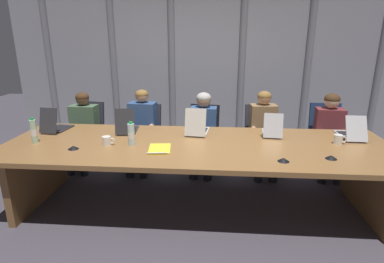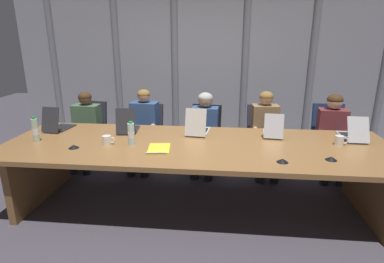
# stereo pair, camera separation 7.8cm
# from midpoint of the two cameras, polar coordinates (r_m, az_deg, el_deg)

# --- Properties ---
(ground_plane) EXTENTS (13.70, 13.70, 0.00)m
(ground_plane) POSITION_cam_midpoint_polar(r_m,az_deg,el_deg) (3.70, 1.39, -13.47)
(ground_plane) COLOR #47424C
(conference_table) EXTENTS (4.20, 1.36, 0.76)m
(conference_table) POSITION_cam_midpoint_polar(r_m,az_deg,el_deg) (3.42, 1.46, -4.53)
(conference_table) COLOR olive
(conference_table) RESTS_ON ground_plane
(curtain_backdrop) EXTENTS (6.85, 0.17, 2.94)m
(curtain_backdrop) POSITION_cam_midpoint_polar(r_m,az_deg,el_deg) (5.58, 3.53, 12.81)
(curtain_backdrop) COLOR #9999A0
(curtain_backdrop) RESTS_ON ground_plane
(laptop_left_end) EXTENTS (0.26, 0.43, 0.31)m
(laptop_left_end) POSITION_cam_midpoint_polar(r_m,az_deg,el_deg) (4.19, -22.79, 1.08)
(laptop_left_end) COLOR #2D2D33
(laptop_left_end) RESTS_ON conference_table
(laptop_left_mid) EXTENTS (0.27, 0.41, 0.32)m
(laptop_left_mid) POSITION_cam_midpoint_polar(r_m,az_deg,el_deg) (3.86, -11.06, 0.84)
(laptop_left_mid) COLOR #2D2D33
(laptop_left_mid) RESTS_ON conference_table
(laptop_center) EXTENTS (0.28, 0.44, 0.33)m
(laptop_center) POSITION_cam_midpoint_polar(r_m,az_deg,el_deg) (3.73, 1.68, 0.60)
(laptop_center) COLOR beige
(laptop_center) RESTS_ON conference_table
(laptop_right_mid) EXTENTS (0.25, 0.41, 0.28)m
(laptop_right_mid) POSITION_cam_midpoint_polar(r_m,az_deg,el_deg) (3.78, 15.14, 0.10)
(laptop_right_mid) COLOR #BCBCC1
(laptop_right_mid) RESTS_ON conference_table
(laptop_right_end) EXTENTS (0.23, 0.46, 0.28)m
(laptop_right_end) POSITION_cam_midpoint_polar(r_m,az_deg,el_deg) (4.00, 27.74, -0.38)
(laptop_right_end) COLOR #BCBCC1
(laptop_right_end) RESTS_ON conference_table
(office_chair_left_end) EXTENTS (0.60, 0.61, 0.93)m
(office_chair_left_end) POSITION_cam_midpoint_polar(r_m,az_deg,el_deg) (5.02, -17.78, -1.62)
(office_chair_left_end) COLOR #2D2D38
(office_chair_left_end) RESTS_ON ground_plane
(office_chair_left_mid) EXTENTS (0.60, 0.60, 0.91)m
(office_chair_left_mid) POSITION_cam_midpoint_polar(r_m,az_deg,el_deg) (4.74, -7.91, -2.11)
(office_chair_left_mid) COLOR #2D2D38
(office_chair_left_mid) RESTS_ON ground_plane
(office_chair_center) EXTENTS (0.60, 0.61, 0.91)m
(office_chair_center) POSITION_cam_midpoint_polar(r_m,az_deg,el_deg) (4.61, 2.66, -2.48)
(office_chair_center) COLOR black
(office_chair_center) RESTS_ON ground_plane
(office_chair_right_mid) EXTENTS (0.60, 0.60, 0.92)m
(office_chair_right_mid) POSITION_cam_midpoint_polar(r_m,az_deg,el_deg) (4.65, 13.18, -2.73)
(office_chair_right_mid) COLOR #2D2D38
(office_chair_right_mid) RESTS_ON ground_plane
(office_chair_right_end) EXTENTS (0.60, 0.60, 0.96)m
(office_chair_right_end) POSITION_cam_midpoint_polar(r_m,az_deg,el_deg) (4.86, 24.01, -2.81)
(office_chair_right_end) COLOR navy
(office_chair_right_end) RESTS_ON ground_plane
(person_left_end) EXTENTS (0.40, 0.55, 1.11)m
(person_left_end) POSITION_cam_midpoint_polar(r_m,az_deg,el_deg) (4.79, -18.56, 0.98)
(person_left_end) COLOR #4C6B4C
(person_left_end) RESTS_ON ground_plane
(person_left_mid) EXTENTS (0.42, 0.57, 1.16)m
(person_left_mid) POSITION_cam_midpoint_polar(r_m,az_deg,el_deg) (4.50, -8.45, 1.02)
(person_left_mid) COLOR #335184
(person_left_mid) RESTS_ON ground_plane
(person_center) EXTENTS (0.39, 0.56, 1.13)m
(person_center) POSITION_cam_midpoint_polar(r_m,az_deg,el_deg) (4.37, 2.79, 0.67)
(person_center) COLOR #335184
(person_center) RESTS_ON ground_plane
(person_right_mid) EXTENTS (0.39, 0.57, 1.16)m
(person_right_mid) POSITION_cam_midpoint_polar(r_m,az_deg,el_deg) (4.41, 13.79, 0.39)
(person_right_mid) COLOR olive
(person_right_mid) RESTS_ON ground_plane
(person_right_end) EXTENTS (0.41, 0.57, 1.14)m
(person_right_end) POSITION_cam_midpoint_polar(r_m,az_deg,el_deg) (4.62, 24.77, 0.05)
(person_right_end) COLOR brown
(person_right_end) RESTS_ON ground_plane
(water_bottle_primary) EXTENTS (0.07, 0.07, 0.26)m
(water_bottle_primary) POSITION_cam_midpoint_polar(r_m,az_deg,el_deg) (3.38, -10.42, -0.44)
(water_bottle_primary) COLOR silver
(water_bottle_primary) RESTS_ON conference_table
(water_bottle_secondary) EXTENTS (0.07, 0.07, 0.28)m
(water_bottle_secondary) POSITION_cam_midpoint_polar(r_m,az_deg,el_deg) (3.81, -26.22, 0.20)
(water_bottle_secondary) COLOR #ADD1B2
(water_bottle_secondary) RESTS_ON conference_table
(coffee_mug_near) EXTENTS (0.14, 0.09, 0.10)m
(coffee_mug_near) POSITION_cam_midpoint_polar(r_m,az_deg,el_deg) (3.46, -14.64, -1.53)
(coffee_mug_near) COLOR white
(coffee_mug_near) RESTS_ON conference_table
(coffee_mug_far) EXTENTS (0.14, 0.09, 0.10)m
(coffee_mug_far) POSITION_cam_midpoint_polar(r_m,az_deg,el_deg) (3.69, 25.96, -1.50)
(coffee_mug_far) COLOR white
(coffee_mug_far) RESTS_ON conference_table
(conference_mic_left_side) EXTENTS (0.11, 0.11, 0.03)m
(conference_mic_left_side) POSITION_cam_midpoint_polar(r_m,az_deg,el_deg) (3.46, -20.23, -2.59)
(conference_mic_left_side) COLOR black
(conference_mic_left_side) RESTS_ON conference_table
(conference_mic_middle) EXTENTS (0.11, 0.11, 0.03)m
(conference_mic_middle) POSITION_cam_midpoint_polar(r_m,az_deg,el_deg) (3.23, 24.76, -4.48)
(conference_mic_middle) COLOR black
(conference_mic_middle) RESTS_ON conference_table
(conference_mic_right_side) EXTENTS (0.11, 0.11, 0.03)m
(conference_mic_right_side) POSITION_cam_midpoint_polar(r_m,az_deg,el_deg) (3.02, 16.95, -5.10)
(conference_mic_right_side) COLOR black
(conference_mic_right_side) RESTS_ON conference_table
(spiral_notepad) EXTENTS (0.25, 0.33, 0.03)m
(spiral_notepad) POSITION_cam_midpoint_polar(r_m,az_deg,el_deg) (3.22, -5.37, -3.17)
(spiral_notepad) COLOR yellow
(spiral_notepad) RESTS_ON conference_table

